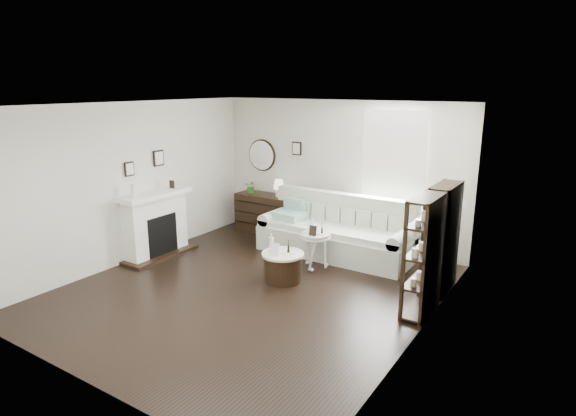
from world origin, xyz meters
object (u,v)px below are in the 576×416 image
Objects in this scene: pedestal_table at (316,236)px; sofa at (336,235)px; dresser at (265,213)px; drum_table at (283,267)px.

sofa is at bearing 91.49° from pedestal_table.
dresser is 1.83× the size of drum_table.
dresser is 2.57m from drum_table.
sofa is 2.29× the size of dresser.
dresser is at bearing 147.87° from pedestal_table.
dresser is at bearing 168.19° from sofa.
sofa is 4.20× the size of drum_table.
dresser reaches higher than drum_table.
sofa is 1.88m from dresser.
drum_table is (-0.14, -1.53, -0.12)m from sofa.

